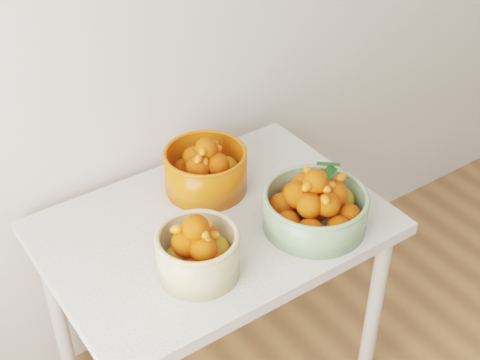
# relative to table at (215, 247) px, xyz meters

# --- Properties ---
(table) EXTENTS (1.00, 0.70, 0.75)m
(table) POSITION_rel_table_xyz_m (0.00, 0.00, 0.00)
(table) COLOR silver
(table) RESTS_ON ground
(bowl_cream) EXTENTS (0.27, 0.27, 0.20)m
(bowl_cream) POSITION_rel_table_xyz_m (-0.15, -0.15, 0.17)
(bowl_cream) COLOR tan
(bowl_cream) RESTS_ON table
(bowl_green) EXTENTS (0.33, 0.33, 0.20)m
(bowl_green) POSITION_rel_table_xyz_m (0.24, -0.17, 0.17)
(bowl_green) COLOR #7BA170
(bowl_green) RESTS_ON table
(bowl_orange) EXTENTS (0.33, 0.33, 0.19)m
(bowl_orange) POSITION_rel_table_xyz_m (0.07, 0.16, 0.17)
(bowl_orange) COLOR #D54A0B
(bowl_orange) RESTS_ON table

